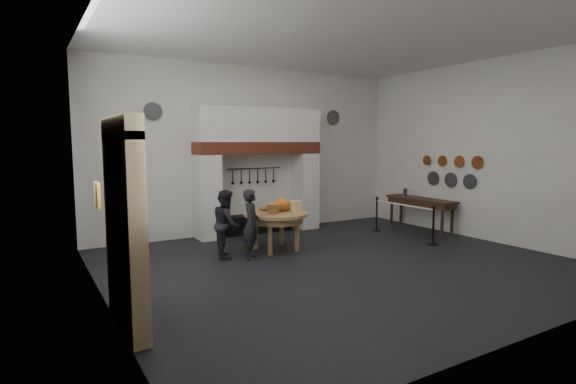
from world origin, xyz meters
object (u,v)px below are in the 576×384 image
iron_range (258,223)px  visitor_near (251,224)px  side_table (421,199)px  visitor_far (226,224)px  barrier_post_near (433,226)px  work_table (276,214)px  barrier_post_far (377,215)px

iron_range → visitor_near: bearing=-119.9°
visitor_near → side_table: bearing=-54.6°
iron_range → visitor_far: visitor_far is taller
visitor_near → barrier_post_near: (4.32, -1.09, -0.29)m
work_table → side_table: bearing=0.1°
work_table → visitor_far: 1.22m
barrier_post_far → work_table: bearing=-171.7°
side_table → barrier_post_near: bearing=-128.0°
barrier_post_near → side_table: bearing=52.0°
visitor_far → side_table: 5.89m
visitor_far → side_table: visitor_far is taller
work_table → barrier_post_far: size_ratio=1.64×
visitor_near → barrier_post_far: 4.42m
visitor_near → barrier_post_far: bearing=-47.0°
iron_range → barrier_post_far: bearing=-27.3°
work_table → side_table: size_ratio=0.67×
barrier_post_far → visitor_near: bearing=-168.1°
visitor_near → side_table: size_ratio=0.68×
iron_range → work_table: 2.18m
iron_range → barrier_post_near: 4.58m
iron_range → barrier_post_near: size_ratio=2.11×
visitor_far → iron_range: bearing=-22.7°
iron_range → visitor_far: (-1.79, -2.02, 0.48)m
barrier_post_near → barrier_post_far: 2.00m
barrier_post_far → iron_range: bearing=152.7°
iron_range → barrier_post_near: barrier_post_near is taller
visitor_near → visitor_far: (-0.40, 0.40, -0.01)m
work_table → visitor_far: size_ratio=1.01×
visitor_near → visitor_far: bearing=76.1°
visitor_far → barrier_post_near: size_ratio=1.62×
iron_range → work_table: work_table is taller
iron_range → visitor_far: size_ratio=1.30×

